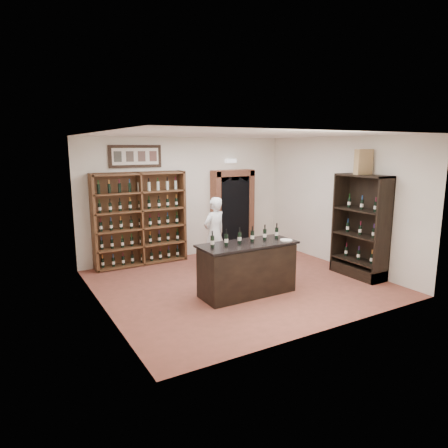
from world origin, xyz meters
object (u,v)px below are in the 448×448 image
Objects in this scene: shopkeeper at (214,233)px; side_cabinet at (361,242)px; wine_shelf at (140,219)px; tasting_counter at (247,269)px; wine_crate at (363,162)px; counter_bottle_0 at (212,241)px.

side_cabinet is at bearing 125.93° from shopkeeper.
wine_shelf and side_cabinet have the same top height.
shopkeeper is at bearing -41.69° from wine_shelf.
tasting_counter is 2.75m from side_cabinet.
tasting_counter is 3.35m from wine_crate.
side_cabinet is 1.32× the size of shopkeeper.
counter_bottle_0 is at bearing 175.78° from tasting_counter.
shopkeeper is at bearing 150.26° from wine_crate.
side_cabinet is (2.72, -0.30, 0.26)m from tasting_counter.
counter_bottle_0 is (0.38, -2.88, 0.01)m from wine_shelf.
counter_bottle_0 is 1.96m from shopkeeper.
wine_crate is (-0.03, 0.04, 1.71)m from side_cabinet.
tasting_counter is at bearing -176.10° from wine_crate.
counter_bottle_0 is (-0.72, 0.05, 0.61)m from tasting_counter.
side_cabinet reaches higher than tasting_counter.
shopkeeper is at bearing 81.97° from tasting_counter.
wine_shelf is 5.14m from wine_crate.
wine_shelf reaches higher than shopkeeper.
tasting_counter is 0.85× the size of side_cabinet.
shopkeeper is (-2.48, 2.04, 0.08)m from side_cabinet.
counter_bottle_0 is at bearing 174.15° from side_cabinet.
wine_crate reaches higher than wine_shelf.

